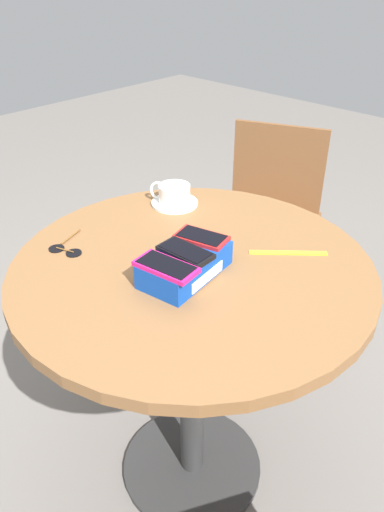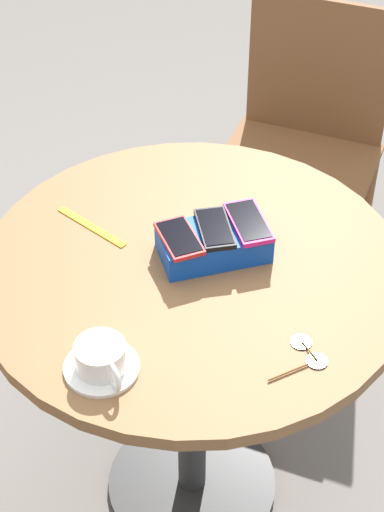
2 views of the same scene
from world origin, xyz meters
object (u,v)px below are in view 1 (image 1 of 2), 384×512
object	(u,v)px
phone_red	(201,237)
saucer	(175,203)
phone_magenta	(166,267)
coffee_cup	(173,193)
phone_box	(185,264)
lanyard_strap	(288,253)
phone_black	(185,252)
sunglasses	(66,249)
chair_far_side	(267,224)
round_table	(192,314)

from	to	relation	value
phone_red	saucer	distance (m)	0.32
phone_magenta	coffee_cup	xyz separation A→B (m)	(0.31, 0.29, -0.03)
phone_box	lanyard_strap	bearing A→B (deg)	-25.89
phone_magenta	phone_black	distance (m)	0.07
phone_box	coffee_cup	bearing A→B (deg)	49.46
sunglasses	chair_far_side	distance (m)	1.02
phone_magenta	phone_red	size ratio (longest dim) A/B	1.09
phone_magenta	saucer	bearing A→B (deg)	42.91
phone_box	lanyard_strap	size ratio (longest dim) A/B	1.21
saucer	chair_far_side	bearing A→B (deg)	7.26
saucer	chair_far_side	size ratio (longest dim) A/B	0.16
phone_box	lanyard_strap	xyz separation A→B (m)	(0.24, -0.12, -0.03)
phone_box	sunglasses	distance (m)	0.32
phone_red	chair_far_side	distance (m)	0.93
phone_box	phone_black	world-z (taller)	phone_black
phone_magenta	phone_black	world-z (taller)	same
phone_magenta	sunglasses	world-z (taller)	phone_magenta
phone_box	round_table	bearing A→B (deg)	26.79
lanyard_strap	sunglasses	distance (m)	0.55
saucer	round_table	bearing A→B (deg)	-127.43
sunglasses	chair_far_side	bearing A→B (deg)	3.62
round_table	phone_black	distance (m)	0.23
saucer	sunglasses	distance (m)	0.37
phone_box	phone_magenta	size ratio (longest dim) A/B	1.59
phone_magenta	lanyard_strap	world-z (taller)	phone_magenta
lanyard_strap	sunglasses	xyz separation A→B (m)	(-0.36, 0.41, 0.00)
lanyard_strap	sunglasses	bearing A→B (deg)	131.69
round_table	phone_magenta	size ratio (longest dim) A/B	5.99
phone_box	saucer	world-z (taller)	phone_box
phone_box	chair_far_side	world-z (taller)	phone_box
round_table	chair_far_side	xyz separation A→B (m)	(0.79, 0.33, -0.17)
phone_box	coffee_cup	size ratio (longest dim) A/B	1.91
phone_red	lanyard_strap	world-z (taller)	phone_red
chair_far_side	round_table	bearing A→B (deg)	-157.38
coffee_cup	chair_far_side	size ratio (longest dim) A/B	0.15
phone_magenta	phone_black	xyz separation A→B (m)	(0.07, 0.01, 0.00)
round_table	sunglasses	bearing A→B (deg)	122.39
round_table	lanyard_strap	bearing A→B (deg)	-35.89
phone_black	chair_far_side	distance (m)	0.99
round_table	phone_box	world-z (taller)	phone_box
phone_box	saucer	bearing A→B (deg)	49.02
coffee_cup	chair_far_side	xyz separation A→B (m)	(0.60, 0.07, -0.36)
phone_red	chair_far_side	xyz separation A→B (m)	(0.77, 0.34, -0.39)
saucer	sunglasses	bearing A→B (deg)	177.61
chair_far_side	phone_magenta	bearing A→B (deg)	-158.03
phone_black	chair_far_side	bearing A→B (deg)	22.97
phone_red	phone_box	bearing A→B (deg)	-167.18
saucer	coffee_cup	world-z (taller)	coffee_cup
round_table	saucer	bearing A→B (deg)	52.57
sunglasses	phone_magenta	bearing A→B (deg)	-80.44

